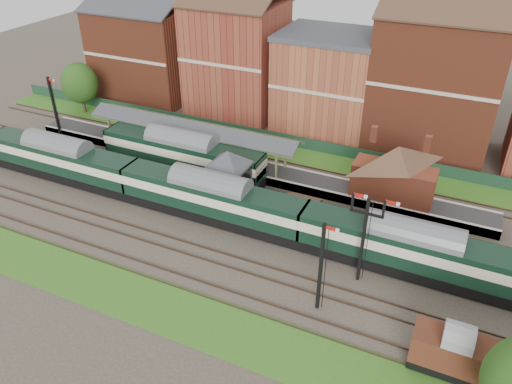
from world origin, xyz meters
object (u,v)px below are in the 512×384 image
at_px(dmu_train, 211,198).
at_px(goods_van_a, 454,353).
at_px(signal_box, 228,176).
at_px(semaphore_bracket, 364,234).
at_px(platform_railcar, 183,154).

relative_size(dmu_train, goods_van_a, 10.35).
bearing_deg(signal_box, dmu_train, -93.26).
relative_size(signal_box, goods_van_a, 1.11).
height_order(dmu_train, goods_van_a, dmu_train).
xyz_separation_m(semaphore_bracket, goods_van_a, (7.94, -6.50, -2.75)).
distance_m(dmu_train, goods_van_a, 24.86).
xyz_separation_m(signal_box, goods_van_a, (22.98, -12.25, -1.30)).
bearing_deg(platform_railcar, goods_van_a, -27.02).
distance_m(dmu_train, platform_railcar, 9.72).
relative_size(semaphore_bracket, dmu_train, 0.15).
height_order(signal_box, platform_railcar, signal_box).
bearing_deg(goods_van_a, dmu_train, 158.76).
bearing_deg(goods_van_a, platform_railcar, 152.98).
xyz_separation_m(semaphore_bracket, dmu_train, (-15.22, 2.50, -2.12)).
relative_size(signal_box, platform_railcar, 0.31).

